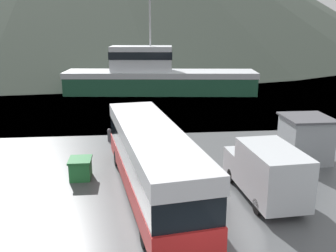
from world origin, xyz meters
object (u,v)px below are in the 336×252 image
at_px(dock_kiosk, 305,138).
at_px(storage_bin, 81,168).
at_px(fishing_boat, 157,76).
at_px(tour_bus, 152,158).
at_px(delivery_van, 266,171).

bearing_deg(dock_kiosk, storage_bin, -173.53).
bearing_deg(fishing_boat, tour_bus, 1.66).
xyz_separation_m(storage_bin, dock_kiosk, (13.04, 1.48, 0.80)).
height_order(tour_bus, fishing_boat, fishing_boat).
xyz_separation_m(tour_bus, storage_bin, (-3.65, 2.36, -1.31)).
xyz_separation_m(tour_bus, dock_kiosk, (9.39, 3.84, -0.50)).
relative_size(delivery_van, fishing_boat, 0.25).
xyz_separation_m(fishing_boat, dock_kiosk, (7.26, -23.14, -0.68)).
bearing_deg(storage_bin, dock_kiosk, 6.47).
distance_m(tour_bus, fishing_boat, 27.06).
xyz_separation_m(fishing_boat, storage_bin, (-5.78, -24.62, -1.49)).
distance_m(delivery_van, fishing_boat, 28.03).
height_order(tour_bus, storage_bin, tour_bus).
bearing_deg(delivery_van, dock_kiosk, 44.75).
relative_size(tour_bus, fishing_boat, 0.55).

